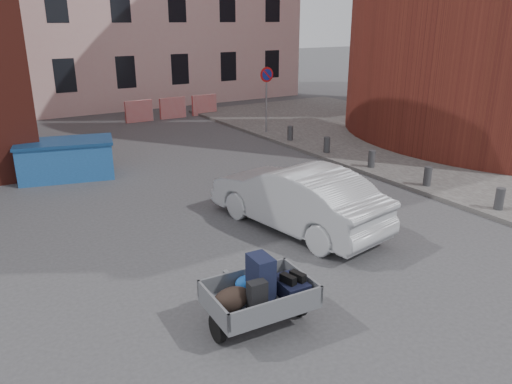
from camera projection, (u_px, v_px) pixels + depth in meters
ground at (276, 256)px, 10.21m from camera, size 120.00×120.00×0.00m
sidewalk at (438, 148)px, 18.42m from camera, size 9.00×24.00×0.12m
no_parking_sign at (267, 86)px, 20.14m from camera, size 0.60×0.09×2.65m
bollards at (372, 159)px, 15.82m from camera, size 0.22×9.02×0.55m
barriers at (173, 108)px, 24.14m from camera, size 4.70×0.18×1.00m
trailer at (259, 293)px, 7.66m from camera, size 1.66×1.85×1.20m
dumpster at (66, 159)px, 15.05m from camera, size 3.03×2.07×1.16m
silver_car at (296, 197)px, 11.38m from camera, size 2.28×4.69×1.48m
bicycle at (435, 140)px, 17.28m from camera, size 1.84×0.66×0.96m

